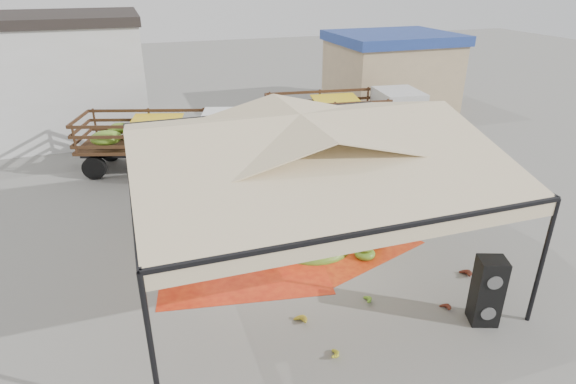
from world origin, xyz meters
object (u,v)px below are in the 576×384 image
object	(u,v)px
banana_heap	(315,212)
truck_left	(172,136)
speaker_stack	(487,291)
truck_right	(351,113)
vendor	(259,173)

from	to	relation	value
banana_heap	truck_left	xyz separation A→B (m)	(-3.43, 6.33, 0.77)
speaker_stack	truck_right	world-z (taller)	truck_right
vendor	truck_left	bearing A→B (deg)	-32.52
banana_heap	truck_right	xyz separation A→B (m)	(4.38, 6.84, 0.84)
banana_heap	truck_left	world-z (taller)	truck_left
speaker_stack	truck_left	xyz separation A→B (m)	(-5.41, 11.41, 0.54)
banana_heap	speaker_stack	size ratio (longest dim) A/B	3.34
truck_left	truck_right	bearing A→B (deg)	20.88
speaker_stack	banana_heap	bearing A→B (deg)	131.24
truck_left	truck_right	xyz separation A→B (m)	(7.80, 0.51, 0.07)
banana_heap	vendor	size ratio (longest dim) A/B	3.17
banana_heap	vendor	distance (m)	3.04
speaker_stack	vendor	xyz separation A→B (m)	(-2.93, 7.96, 0.04)
banana_heap	truck_right	distance (m)	8.16
speaker_stack	truck_left	distance (m)	12.64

